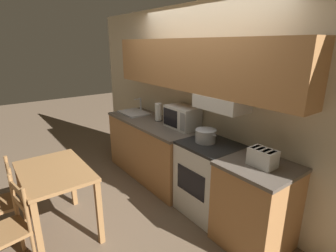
# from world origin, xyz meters

# --- Properties ---
(ground_plane) EXTENTS (16.00, 16.00, 0.00)m
(ground_plane) POSITION_xyz_m (0.00, 0.00, 0.00)
(ground_plane) COLOR brown
(wall_back) EXTENTS (5.50, 0.38, 2.55)m
(wall_back) POSITION_xyz_m (0.01, -0.06, 1.51)
(wall_back) COLOR beige
(wall_back) RESTS_ON ground_plane
(lower_counter_main) EXTENTS (1.75, 0.66, 0.91)m
(lower_counter_main) POSITION_xyz_m (-0.68, -0.32, 0.46)
(lower_counter_main) COLOR #B27A47
(lower_counter_main) RESTS_ON ground_plane
(lower_counter_right_stub) EXTENTS (0.70, 0.66, 0.91)m
(lower_counter_right_stub) POSITION_xyz_m (1.21, -0.32, 0.46)
(lower_counter_right_stub) COLOR #B27A47
(lower_counter_right_stub) RESTS_ON ground_plane
(stove_range) EXTENTS (0.66, 0.61, 0.91)m
(stove_range) POSITION_xyz_m (0.53, -0.30, 0.46)
(stove_range) COLOR silver
(stove_range) RESTS_ON ground_plane
(cooking_pot) EXTENTS (0.33, 0.25, 0.16)m
(cooking_pot) POSITION_xyz_m (0.45, -0.31, 1.00)
(cooking_pot) COLOR #B7BABF
(cooking_pot) RESTS_ON stove_range
(microwave) EXTENTS (0.49, 0.31, 0.30)m
(microwave) POSITION_xyz_m (-0.15, -0.17, 1.07)
(microwave) COLOR silver
(microwave) RESTS_ON lower_counter_main
(toaster) EXTENTS (0.26, 0.17, 0.17)m
(toaster) POSITION_xyz_m (1.24, -0.33, 1.00)
(toaster) COLOR silver
(toaster) RESTS_ON lower_counter_right_stub
(sink_basin) EXTENTS (0.52, 0.38, 0.25)m
(sink_basin) POSITION_xyz_m (-1.25, -0.32, 0.93)
(sink_basin) COLOR #B7BABF
(sink_basin) RESTS_ON lower_counter_main
(paper_towel_roll) EXTENTS (0.12, 0.12, 0.27)m
(paper_towel_roll) POSITION_xyz_m (-0.65, -0.23, 1.05)
(paper_towel_roll) COLOR black
(paper_towel_roll) RESTS_ON lower_counter_main
(dining_table) EXTENTS (0.95, 0.66, 0.77)m
(dining_table) POSITION_xyz_m (-0.19, -1.90, 0.64)
(dining_table) COLOR #9E7042
(dining_table) RESTS_ON ground_plane
(chair_left_of_table) EXTENTS (0.39, 0.39, 0.88)m
(chair_left_of_table) POSITION_xyz_m (-0.45, -2.42, 0.42)
(chair_left_of_table) COLOR #9E7042
(chair_left_of_table) RESTS_ON ground_plane
(chair_right_of_table) EXTENTS (0.44, 0.44, 0.88)m
(chair_right_of_table) POSITION_xyz_m (0.08, -2.40, 0.42)
(chair_right_of_table) COLOR #9E7042
(chair_right_of_table) RESTS_ON ground_plane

